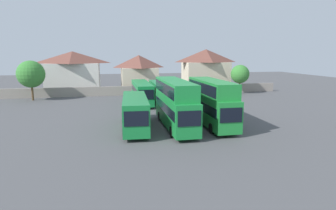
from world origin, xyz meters
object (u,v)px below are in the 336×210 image
Objects in this scene: bus_3 at (212,100)px; house_terrace_right at (206,69)px; house_terrace_centre at (139,73)px; bus_2 at (175,101)px; bus_5 at (160,91)px; bus_1 at (135,111)px; bus_4 at (142,91)px; tree_behind_wall at (240,74)px; house_terrace_left at (73,72)px; tree_left_of_lot at (31,74)px.

bus_3 is 33.56m from house_terrace_right.
house_terrace_centre reaches higher than bus_3.
bus_2 is 1.16× the size of bus_5.
bus_1 is 0.88× the size of bus_4.
bus_5 is 0.98× the size of house_terrace_right.
bus_2 is 2.01× the size of tree_behind_wall.
house_terrace_centre is at bearing -172.78° from bus_5.
bus_4 is 2.06× the size of tree_behind_wall.
house_terrace_left reaches higher than tree_left_of_lot.
house_terrace_left is 34.67m from tree_behind_wall.
house_terrace_left reaches higher than bus_4.
house_terrace_centre is (-4.97, 31.92, 1.08)m from bus_3.
bus_3 reaches higher than bus_5.
bus_2 reaches higher than bus_4.
tree_left_of_lot reaches higher than bus_5.
bus_2 is 1.06× the size of house_terrace_left.
tree_left_of_lot is (-5.83, -9.76, 0.21)m from house_terrace_left.
bus_3 is 1.03× the size of house_terrace_right.
bus_1 is 16.95m from bus_5.
bus_1 is 0.90× the size of bus_2.
house_terrace_centre is (-1.93, 15.66, 2.04)m from bus_5.
bus_5 is at bearing 164.42° from bus_1.
house_terrace_centre is 21.34m from tree_behind_wall.
bus_4 is at bearing -136.15° from house_terrace_right.
tree_left_of_lot is at bearing -165.53° from house_terrace_right.
house_terrace_left is (-15.67, 16.45, 2.44)m from bus_5.
tree_behind_wall is at bearing 1.45° from tree_left_of_lot.
bus_4 is 15.84m from house_terrace_centre.
bus_1 is 0.95× the size of house_terrace_left.
tree_behind_wall is at bearing 110.31° from bus_4.
bus_2 is 35.14m from house_terrace_right.
bus_1 is 16.19m from bus_4.
house_terrace_right is (28.93, -0.78, 0.26)m from house_terrace_left.
bus_3 is (4.26, 0.05, -0.03)m from bus_2.
house_terrace_centre is (3.64, 31.67, 2.00)m from bus_1.
house_terrace_centre is at bearing 177.04° from bus_1.
bus_4 is 1.74× the size of tree_left_of_lot.
bus_2 is at bearing -4.08° from bus_5.
house_terrace_centre reaches higher than tree_left_of_lot.
house_terrace_right is (10.21, 31.92, 1.74)m from bus_3.
house_terrace_left is at bearing -155.95° from bus_2.
house_terrace_centre is at bearing -178.49° from bus_2.
bus_1 reaches higher than bus_4.
bus_4 is 1.19× the size of bus_5.
tree_left_of_lot is 39.39m from tree_behind_wall.
bus_1 is at bearing -8.80° from bus_4.
bus_1 is 1.03× the size of house_terrace_right.
bus_3 is at bearing -121.76° from tree_behind_wall.
bus_4 is 3.07m from bus_5.
bus_3 is at bearing -107.74° from house_terrace_right.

